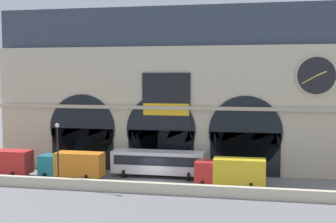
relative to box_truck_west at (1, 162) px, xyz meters
name	(u,v)px	position (x,y,z in m)	size (l,w,h in m)	color
ground_plane	(152,182)	(18.41, 0.52, -1.70)	(200.00, 200.00, 0.00)	slate
quay_parapet_wall	(141,187)	(18.41, -4.26, -1.14)	(90.00, 0.70, 1.12)	beige
station_building	(164,92)	(18.44, 7.56, 8.17)	(43.22, 4.47, 20.54)	beige
box_truck_west	(1,162)	(0.00, 0.00, 0.00)	(7.50, 2.91, 3.12)	#2D7A42
box_truck_midwest	(72,164)	(9.00, 0.17, 0.00)	(7.50, 2.91, 3.12)	#19727A
bus_center	(158,162)	(18.62, 2.88, 0.08)	(11.00, 3.25, 3.10)	white
box_truck_mideast	(231,171)	(27.32, -0.13, 0.00)	(7.50, 2.91, 3.12)	red
street_lamp_quayside	(58,146)	(8.92, -3.46, 2.71)	(0.44, 0.44, 6.90)	black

